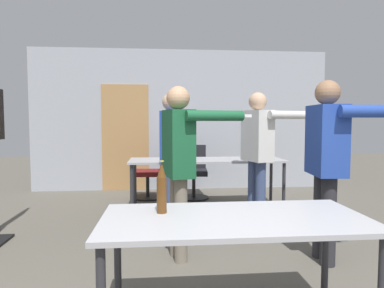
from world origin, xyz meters
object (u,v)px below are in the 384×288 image
object	(u,v)px
person_right_polo	(258,145)
office_chair_far_right	(152,174)
office_chair_far_left	(194,173)
person_far_watching	(173,146)
beer_bottle	(162,188)
person_near_casual	(328,154)
person_left_plaid	(180,155)

from	to	relation	value
person_right_polo	office_chair_far_right	bearing A→B (deg)	-156.20
office_chair_far_left	office_chair_far_right	size ratio (longest dim) A/B	1.01
person_far_watching	beer_bottle	xyz separation A→B (m)	(-0.14, -2.13, -0.12)
person_near_casual	beer_bottle	xyz separation A→B (m)	(-1.56, -0.92, -0.12)
person_near_casual	person_far_watching	distance (m)	1.87
office_chair_far_left	office_chair_far_right	distance (m)	0.73
person_far_watching	office_chair_far_right	xyz separation A→B (m)	(-0.31, 1.65, -0.61)
office_chair_far_right	beer_bottle	xyz separation A→B (m)	(0.17, -3.79, 0.50)
person_far_watching	beer_bottle	distance (m)	2.14
person_far_watching	person_right_polo	bearing A→B (deg)	103.02
person_right_polo	person_far_watching	size ratio (longest dim) A/B	1.01
office_chair_far_right	office_chair_far_left	bearing A→B (deg)	-88.35
person_right_polo	person_left_plaid	bearing A→B (deg)	-62.95
person_left_plaid	beer_bottle	xyz separation A→B (m)	(-0.18, -1.11, -0.10)
person_right_polo	office_chair_far_left	size ratio (longest dim) A/B	1.86
person_right_polo	beer_bottle	world-z (taller)	person_right_polo
person_right_polo	office_chair_far_left	bearing A→B (deg)	-174.10
office_chair_far_left	person_left_plaid	bearing A→B (deg)	86.37
office_chair_far_right	beer_bottle	distance (m)	3.82
person_left_plaid	person_near_casual	size ratio (longest dim) A/B	0.97
person_left_plaid	beer_bottle	world-z (taller)	person_left_plaid
person_right_polo	office_chair_far_right	distance (m)	2.24
office_chair_far_right	beer_bottle	size ratio (longest dim) A/B	2.70
person_right_polo	beer_bottle	bearing A→B (deg)	-47.29
person_right_polo	office_chair_far_left	xyz separation A→B (m)	(-0.69, 1.60, -0.61)
person_left_plaid	person_far_watching	distance (m)	1.02
person_far_watching	office_chair_far_right	world-z (taller)	person_far_watching
office_chair_far_right	person_near_casual	bearing A→B (deg)	-145.55
person_left_plaid	person_near_casual	world-z (taller)	person_near_casual
office_chair_far_left	beer_bottle	xyz separation A→B (m)	(-0.56, -3.76, 0.49)
person_right_polo	office_chair_far_right	xyz separation A→B (m)	(-1.42, 1.62, -0.62)
person_far_watching	person_left_plaid	bearing A→B (deg)	13.50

